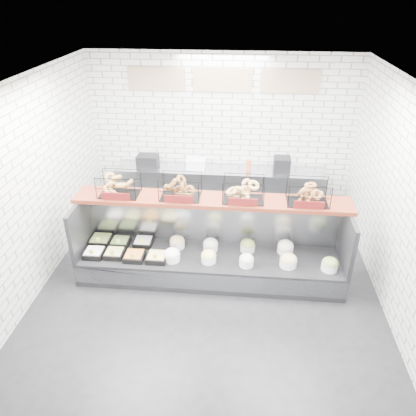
# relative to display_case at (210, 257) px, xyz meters

# --- Properties ---
(ground) EXTENTS (5.50, 5.50, 0.00)m
(ground) POSITION_rel_display_case_xyz_m (0.01, -0.34, -0.33)
(ground) COLOR black
(ground) RESTS_ON ground
(room_shell) EXTENTS (5.02, 5.51, 3.01)m
(room_shell) POSITION_rel_display_case_xyz_m (0.01, 0.26, 1.73)
(room_shell) COLOR silver
(room_shell) RESTS_ON ground
(display_case) EXTENTS (4.00, 0.90, 1.20)m
(display_case) POSITION_rel_display_case_xyz_m (0.00, 0.00, 0.00)
(display_case) COLOR black
(display_case) RESTS_ON ground
(bagel_shelf) EXTENTS (4.10, 0.50, 0.40)m
(bagel_shelf) POSITION_rel_display_case_xyz_m (0.01, 0.18, 1.05)
(bagel_shelf) COLOR #521C11
(bagel_shelf) RESTS_ON display_case
(prep_counter) EXTENTS (4.00, 0.60, 1.20)m
(prep_counter) POSITION_rel_display_case_xyz_m (0.01, 2.09, 0.14)
(prep_counter) COLOR #93969B
(prep_counter) RESTS_ON ground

